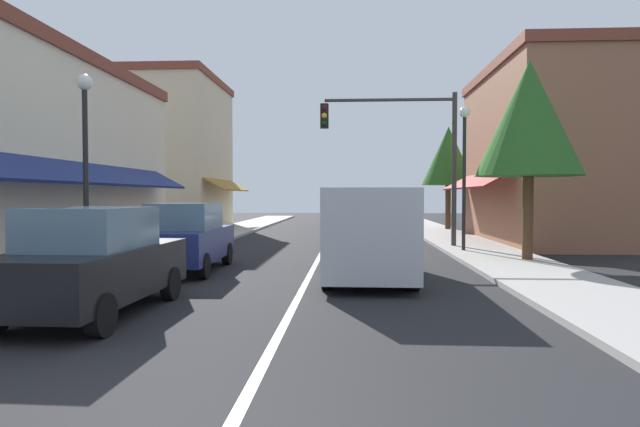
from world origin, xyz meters
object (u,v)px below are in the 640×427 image
(parked_car_nearest_left, at_px, (93,262))
(parked_car_second_left, at_px, (186,237))
(street_lamp_left_near, at_px, (85,142))
(van_in_lane, at_px, (368,230))
(tree_right_far, at_px, (448,156))
(tree_right_near, at_px, (529,119))
(street_lamp_right_mid, at_px, (464,155))
(traffic_signal_mast_arm, at_px, (408,142))

(parked_car_nearest_left, distance_m, parked_car_second_left, 5.19)
(street_lamp_left_near, bearing_deg, parked_car_nearest_left, -62.02)
(parked_car_second_left, height_order, van_in_lane, van_in_lane)
(tree_right_far, bearing_deg, tree_right_near, -91.03)
(parked_car_nearest_left, height_order, street_lamp_right_mid, street_lamp_right_mid)
(traffic_signal_mast_arm, bearing_deg, van_in_lane, -102.76)
(parked_car_second_left, bearing_deg, street_lamp_right_mid, 29.11)
(parked_car_nearest_left, relative_size, van_in_lane, 0.80)
(parked_car_nearest_left, bearing_deg, tree_right_near, 39.66)
(parked_car_second_left, distance_m, tree_right_near, 10.17)
(traffic_signal_mast_arm, bearing_deg, street_lamp_left_near, -135.86)
(street_lamp_right_mid, distance_m, tree_right_far, 11.98)
(parked_car_nearest_left, relative_size, tree_right_near, 0.71)
(van_in_lane, relative_size, tree_right_far, 0.90)
(van_in_lane, distance_m, street_lamp_right_mid, 7.00)
(street_lamp_right_mid, xyz_separation_m, tree_right_near, (1.30, -2.58, 0.85))
(parked_car_second_left, bearing_deg, tree_right_far, 58.46)
(van_in_lane, height_order, traffic_signal_mast_arm, traffic_signal_mast_arm)
(parked_car_nearest_left, height_order, traffic_signal_mast_arm, traffic_signal_mast_arm)
(parked_car_second_left, distance_m, street_lamp_left_near, 3.36)
(parked_car_second_left, distance_m, traffic_signal_mast_arm, 9.52)
(traffic_signal_mast_arm, xyz_separation_m, tree_right_far, (3.28, 10.21, 0.22))
(van_in_lane, xyz_separation_m, street_lamp_right_mid, (3.39, 5.72, 2.17))
(parked_car_second_left, height_order, street_lamp_left_near, street_lamp_left_near)
(traffic_signal_mast_arm, distance_m, tree_right_far, 10.73)
(street_lamp_right_mid, height_order, tree_right_far, tree_right_far)
(tree_right_far, bearing_deg, traffic_signal_mast_arm, -107.83)
(parked_car_second_left, height_order, tree_right_near, tree_right_near)
(street_lamp_left_near, xyz_separation_m, tree_right_near, (11.23, 3.75, 0.96))
(van_in_lane, bearing_deg, traffic_signal_mast_arm, 77.64)
(street_lamp_left_near, bearing_deg, tree_right_near, 18.47)
(parked_car_nearest_left, relative_size, street_lamp_right_mid, 0.84)
(traffic_signal_mast_arm, height_order, street_lamp_left_near, traffic_signal_mast_arm)
(van_in_lane, relative_size, street_lamp_left_near, 1.09)
(van_in_lane, distance_m, street_lamp_left_near, 6.88)
(parked_car_second_left, bearing_deg, parked_car_nearest_left, -90.65)
(traffic_signal_mast_arm, xyz_separation_m, street_lamp_left_near, (-8.21, -7.97, -0.72))
(parked_car_nearest_left, bearing_deg, van_in_lane, 43.77)
(tree_right_near, bearing_deg, tree_right_far, 88.97)
(traffic_signal_mast_arm, bearing_deg, street_lamp_right_mid, -43.45)
(parked_car_nearest_left, height_order, van_in_lane, van_in_lane)
(parked_car_second_left, relative_size, van_in_lane, 0.80)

